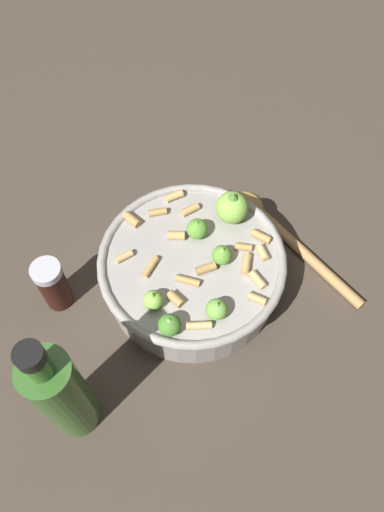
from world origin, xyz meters
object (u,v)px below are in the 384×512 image
cooking_pan (193,268)px  olive_oil_bottle (62,394)px  wooden_spoon (289,238)px  pepper_shaker (53,285)px

cooking_pan → olive_oil_bottle: olive_oil_bottle is taller
olive_oil_bottle → wooden_spoon: (-0.35, -0.19, -0.09)m
pepper_shaker → cooking_pan: bearing=174.3°
olive_oil_bottle → cooking_pan: bearing=-141.4°
wooden_spoon → pepper_shaker: bearing=2.6°
pepper_shaker → wooden_spoon: 0.36m
cooking_pan → pepper_shaker: cooking_pan is taller
olive_oil_bottle → wooden_spoon: bearing=-152.0°
cooking_pan → pepper_shaker: 0.20m
pepper_shaker → wooden_spoon: pepper_shaker is taller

